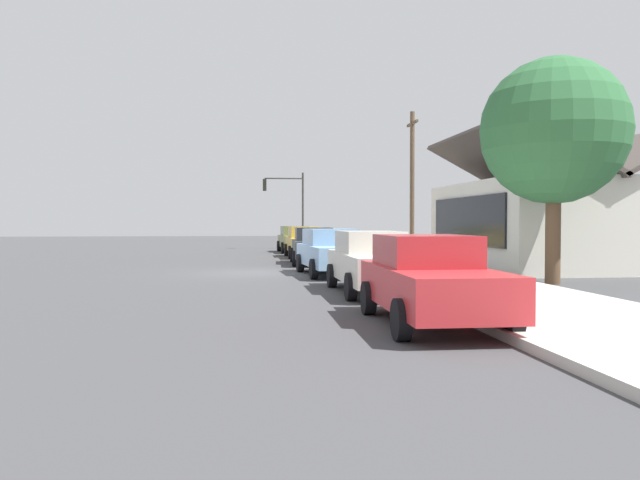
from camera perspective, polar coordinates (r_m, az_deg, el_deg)
name	(u,v)px	position (r m, az deg, el deg)	size (l,w,h in m)	color
ground_plane	(256,273)	(22.66, -5.93, -2.99)	(120.00, 120.00, 0.00)	#424244
sidewalk_curb	(406,269)	(23.44, 7.90, -2.64)	(60.00, 4.20, 0.16)	beige
car_olive	(296,239)	(37.76, -2.26, 0.11)	(4.44, 2.13, 1.59)	olive
car_mustard	(305,242)	(32.43, -1.42, -0.15)	(4.59, 1.94, 1.59)	gold
car_charcoal	(314,245)	(27.14, -0.57, -0.49)	(4.81, 2.16, 1.59)	#2D3035
car_skyblue	(332,251)	(21.54, 1.09, -1.04)	(4.87, 2.24, 1.59)	#8CB7E0
car_ivory	(372,261)	(16.16, 4.82, -1.95)	(4.82, 1.95, 1.59)	silver
car_cherry	(430,279)	(11.27, 10.06, -3.54)	(4.45, 2.03, 1.59)	red
storefront_building	(552,221)	(26.84, 20.53, 1.60)	(10.05, 7.50, 5.45)	silver
shade_tree	(554,132)	(19.68, 20.68, 9.27)	(4.28, 4.28, 6.64)	brown
traffic_light_main	(287,198)	(42.34, -3.01, 3.89)	(0.37, 2.79, 5.20)	#383833
utility_pole_wooden	(412,181)	(32.43, 8.45, 5.34)	(1.80, 0.24, 7.50)	brown
fire_hydrant_red	(388,263)	(20.20, 6.24, -2.14)	(0.22, 0.22, 0.71)	red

